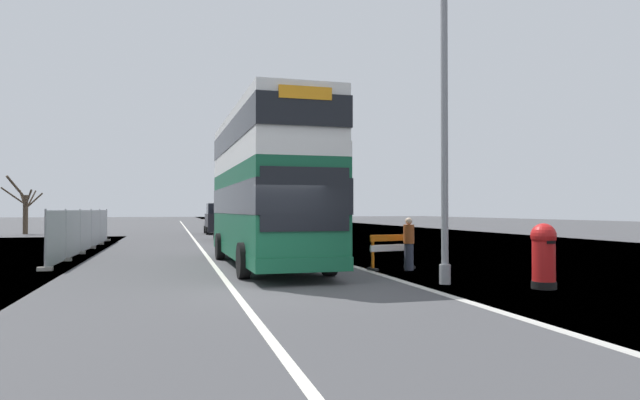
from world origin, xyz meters
The scene contains 10 objects.
ground centered at (0.66, 0.14, -0.05)m, with size 140.00×280.00×0.10m.
double_decker_bus centered at (0.65, 6.19, 2.72)m, with size 2.90×10.75×5.12m.
lamppost_foreground centered at (4.32, 0.47, 3.84)m, with size 0.29×0.70×8.15m.
red_pillar_postbox centered at (6.22, -0.89, 0.86)m, with size 0.60×0.60×1.57m.
roadworks_barrier centered at (4.34, 4.13, 0.68)m, with size 1.65×0.83×1.10m.
construction_site_fence centered at (-6.22, 14.97, 0.92)m, with size 0.44×17.20×1.92m.
car_oncoming_near centered at (1.17, 22.55, 1.05)m, with size 1.99×4.07×2.24m.
car_receding_mid centered at (1.14, 32.26, 1.11)m, with size 2.07×4.36×2.39m.
bare_tree_far_verge_near centered at (-13.45, 35.26, 2.07)m, with size 3.14×2.75×4.49m.
pedestrian_at_kerb centered at (4.76, 3.73, 0.83)m, with size 0.34×0.34×1.65m.
Camera 1 is at (-2.43, -12.53, 1.90)m, focal length 31.48 mm.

